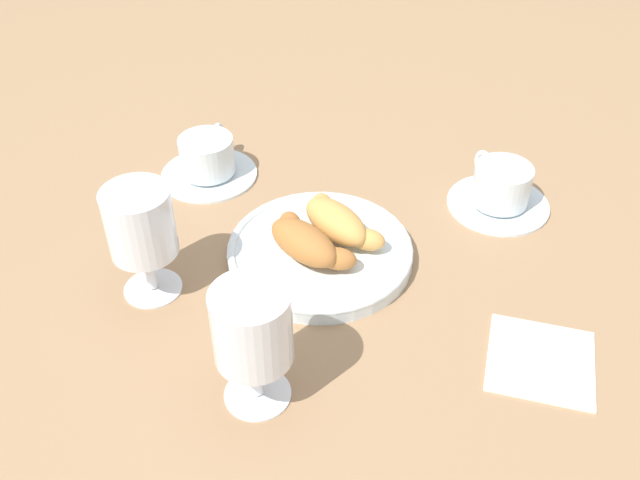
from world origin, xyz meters
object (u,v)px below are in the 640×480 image
object	(u,v)px
pastry_plate	(320,251)
juice_glass_left	(252,331)
croissant_large	(306,242)
coffee_cup_near	(500,189)
coffee_cup_far	(208,160)
folded_napkin	(541,360)
croissant_small	(338,222)
juice_glass_right	(140,225)

from	to	relation	value
pastry_plate	juice_glass_left	distance (m)	0.23
croissant_large	coffee_cup_near	xyz separation A→B (m)	(0.08, 0.28, -0.01)
coffee_cup_far	pastry_plate	bearing A→B (deg)	-1.21
juice_glass_left	folded_napkin	distance (m)	0.31
folded_napkin	coffee_cup_near	bearing A→B (deg)	136.25
croissant_small	juice_glass_right	size ratio (longest dim) A/B	0.98
juice_glass_left	coffee_cup_far	bearing A→B (deg)	151.31
croissant_large	coffee_cup_near	world-z (taller)	croissant_large
pastry_plate	folded_napkin	xyz separation A→B (m)	(0.28, 0.06, -0.01)
croissant_small	juice_glass_left	size ratio (longest dim) A/B	0.98
croissant_small	coffee_cup_near	world-z (taller)	croissant_small
pastry_plate	croissant_small	bearing A→B (deg)	92.48
croissant_large	juice_glass_left	distance (m)	0.20
coffee_cup_near	juice_glass_right	xyz separation A→B (m)	(-0.17, -0.43, 0.07)
juice_glass_left	juice_glass_right	size ratio (longest dim) A/B	1.00
pastry_plate	croissant_large	bearing A→B (deg)	-86.72
coffee_cup_far	juice_glass_right	size ratio (longest dim) A/B	0.97
croissant_small	juice_glass_right	bearing A→B (deg)	-113.24
croissant_small	juice_glass_left	xyz separation A→B (m)	(0.11, -0.22, 0.05)
coffee_cup_near	coffee_cup_far	size ratio (longest dim) A/B	1.00
pastry_plate	coffee_cup_near	xyz separation A→B (m)	(0.08, 0.25, 0.01)
croissant_large	coffee_cup_far	world-z (taller)	croissant_large
juice_glass_right	folded_napkin	size ratio (longest dim) A/B	1.27
juice_glass_right	coffee_cup_near	bearing A→B (deg)	68.22
juice_glass_right	croissant_small	bearing A→B (deg)	66.76
croissant_large	coffee_cup_far	distance (m)	0.24
coffee_cup_near	croissant_small	bearing A→B (deg)	-110.34
juice_glass_right	coffee_cup_far	bearing A→B (deg)	128.28
juice_glass_left	folded_napkin	bearing A→B (deg)	55.91
croissant_small	juice_glass_right	world-z (taller)	juice_glass_right
coffee_cup_near	croissant_large	bearing A→B (deg)	-106.01
croissant_small	pastry_plate	bearing A→B (deg)	-87.52
croissant_large	coffee_cup_near	bearing A→B (deg)	73.99
croissant_small	folded_napkin	xyz separation A→B (m)	(0.28, 0.03, -0.04)
coffee_cup_far	juice_glass_left	bearing A→B (deg)	-28.69
croissant_large	folded_napkin	bearing A→B (deg)	17.07
croissant_large	juice_glass_right	distance (m)	0.19
pastry_plate	croissant_large	xyz separation A→B (m)	(0.00, -0.02, 0.03)
coffee_cup_far	juice_glass_left	distance (m)	0.40
croissant_large	folded_napkin	xyz separation A→B (m)	(0.28, 0.09, -0.04)
juice_glass_left	juice_glass_right	bearing A→B (deg)	178.41
croissant_large	croissant_small	size ratio (longest dim) A/B	1.00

